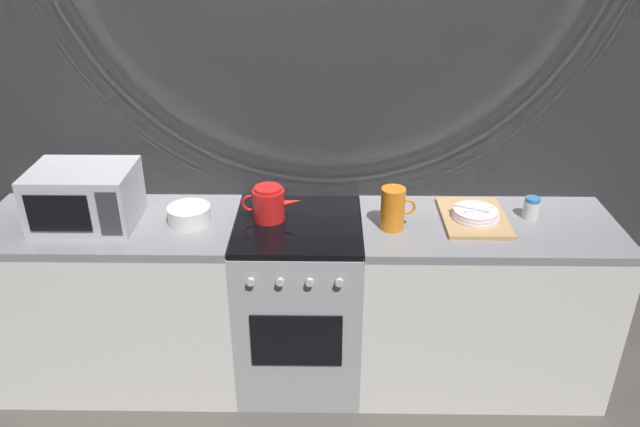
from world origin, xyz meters
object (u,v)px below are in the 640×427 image
pitcher (393,208)px  dish_pile (475,216)px  microwave (85,196)px  kettle (269,204)px  stove_unit (299,302)px  spice_jar (531,208)px  mixing_bowl (189,215)px

pitcher → dish_pile: (0.39, 0.08, -0.08)m
microwave → dish_pile: microwave is taller
kettle → dish_pile: bearing=-0.1°
pitcher → dish_pile: size_ratio=0.50×
stove_unit → kettle: (-0.14, 0.04, 0.53)m
microwave → dish_pile: 1.81m
stove_unit → spice_jar: spice_jar is taller
mixing_bowl → dish_pile: bearing=1.7°
mixing_bowl → pitcher: 0.95m
mixing_bowl → kettle: bearing=6.5°
stove_unit → microwave: microwave is taller
stove_unit → pitcher: (0.44, -0.04, 0.55)m
pitcher → dish_pile: pitcher is taller
microwave → pitcher: microwave is taller
stove_unit → dish_pile: size_ratio=2.25×
pitcher → spice_jar: 0.68m
kettle → mixing_bowl: kettle is taller
microwave → mixing_bowl: (0.47, 0.00, -0.10)m
dish_pile → pitcher: bearing=-168.7°
microwave → spice_jar: bearing=2.1°
kettle → pitcher: 0.58m
dish_pile → microwave: bearing=-178.6°
microwave → spice_jar: 2.08m
stove_unit → mixing_bowl: (-0.51, -0.00, 0.49)m
stove_unit → spice_jar: size_ratio=8.57×
kettle → pitcher: bearing=-8.1°
stove_unit → kettle: size_ratio=3.16×
microwave → pitcher: size_ratio=2.30×
dish_pile → spice_jar: (0.27, 0.03, 0.03)m
stove_unit → dish_pile: bearing=2.6°
microwave → kettle: bearing=3.1°
mixing_bowl → pitcher: size_ratio=1.00×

